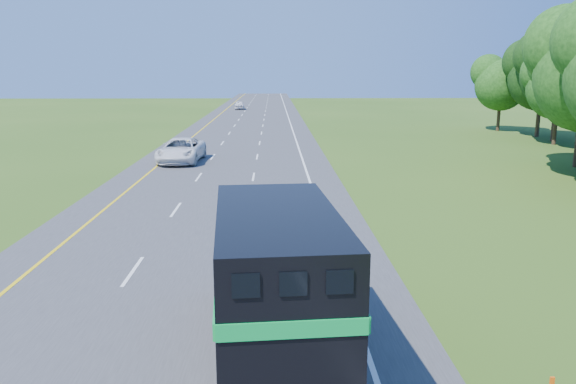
# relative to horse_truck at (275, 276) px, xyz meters

# --- Properties ---
(road) EXTENTS (15.00, 260.00, 0.04)m
(road) POSITION_rel_horse_truck_xyz_m (-3.19, 36.06, -2.08)
(road) COLOR #38383A
(road) RESTS_ON ground
(lane_markings) EXTENTS (11.15, 260.00, 0.01)m
(lane_markings) POSITION_rel_horse_truck_xyz_m (-3.19, 36.06, -2.05)
(lane_markings) COLOR yellow
(lane_markings) RESTS_ON road
(horse_truck) EXTENTS (3.36, 8.87, 3.85)m
(horse_truck) POSITION_rel_horse_truck_xyz_m (0.00, 0.00, 0.00)
(horse_truck) COLOR black
(horse_truck) RESTS_ON road
(white_suv) EXTENTS (3.32, 6.67, 1.82)m
(white_suv) POSITION_rel_horse_truck_xyz_m (-7.18, 30.58, -1.15)
(white_suv) COLOR silver
(white_suv) RESTS_ON road
(far_car) EXTENTS (2.06, 4.56, 1.52)m
(far_car) POSITION_rel_horse_truck_xyz_m (-6.21, 91.69, -1.30)
(far_car) COLOR silver
(far_car) RESTS_ON road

